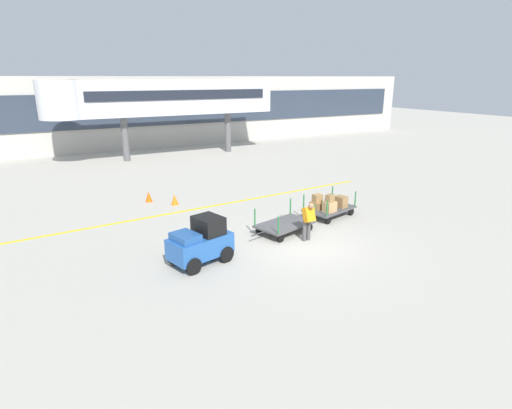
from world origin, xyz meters
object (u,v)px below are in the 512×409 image
(safety_cone_far, at_px, (175,199))
(baggage_handler, at_px, (308,220))
(baggage_tug, at_px, (201,242))
(baggage_cart_middle, at_px, (329,205))
(baggage_cart_lead, at_px, (284,225))
(safety_cone_near, at_px, (149,196))

(safety_cone_far, bearing_deg, baggage_handler, -67.20)
(baggage_tug, relative_size, baggage_handler, 1.48)
(baggage_tug, height_order, baggage_cart_middle, baggage_tug)
(baggage_cart_lead, bearing_deg, baggage_cart_middle, 14.15)
(baggage_cart_middle, relative_size, baggage_handler, 1.97)
(safety_cone_far, bearing_deg, baggage_cart_lead, -65.59)
(baggage_tug, relative_size, baggage_cart_middle, 0.75)
(baggage_tug, bearing_deg, baggage_handler, -1.87)
(baggage_tug, height_order, baggage_handler, baggage_tug)
(safety_cone_near, relative_size, safety_cone_far, 1.00)
(baggage_tug, height_order, safety_cone_near, baggage_tug)
(baggage_cart_lead, height_order, safety_cone_far, baggage_cart_lead)
(baggage_tug, distance_m, baggage_cart_middle, 7.10)
(baggage_handler, xyz_separation_m, safety_cone_near, (-3.96, 8.24, -0.59))
(safety_cone_near, bearing_deg, baggage_cart_middle, -44.19)
(baggage_cart_middle, relative_size, safety_cone_far, 5.61)
(baggage_cart_middle, height_order, baggage_handler, baggage_handler)
(safety_cone_near, bearing_deg, baggage_cart_lead, -62.56)
(baggage_handler, bearing_deg, baggage_cart_middle, 36.73)
(baggage_cart_lead, distance_m, safety_cone_far, 6.48)
(baggage_cart_middle, bearing_deg, baggage_cart_lead, -165.85)
(baggage_tug, bearing_deg, baggage_cart_middle, 14.38)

